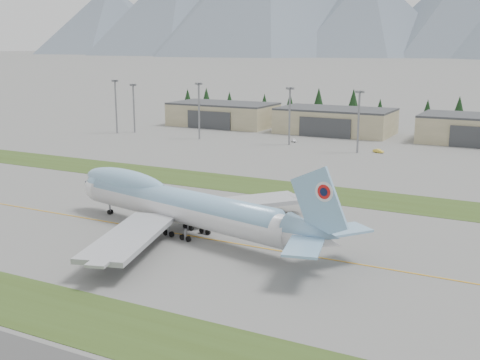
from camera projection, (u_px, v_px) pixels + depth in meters
The scene contains 11 objects.
ground at pixel (164, 232), 121.52m from camera, with size 7000.00×7000.00×0.00m, color #5E5E5C.
grass_strip_near at pixel (17, 300), 88.66m from camera, with size 400.00×14.00×0.08m, color #34491A.
grass_strip_far at pixel (260, 186), 160.44m from camera, with size 400.00×18.00×0.08m, color #34491A.
taxiway_line_main at pixel (164, 232), 121.52m from camera, with size 400.00×0.40×0.02m, color orange.
boeing_747_freighter at pixel (181, 205), 118.92m from camera, with size 68.48×57.62×17.97m.
hangar_left at pixel (223, 114), 281.64m from camera, with size 48.00×26.60×10.80m.
hangar_center at pixel (335, 121), 256.76m from camera, with size 48.00×26.60×10.80m.
floodlight_masts at pixel (263, 104), 226.15m from camera, with size 180.41×9.08×22.96m.
service_vehicle_a at pixel (294, 142), 234.82m from camera, with size 1.55×3.85×1.31m, color white.
service_vehicle_b at pixel (378, 153), 211.12m from camera, with size 1.39×3.96×1.30m, color gold.
conifer_belt at pixel (405, 108), 302.86m from camera, with size 270.07×15.22×15.05m.
Camera 1 is at (67.54, -95.95, 36.68)m, focal length 45.00 mm.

